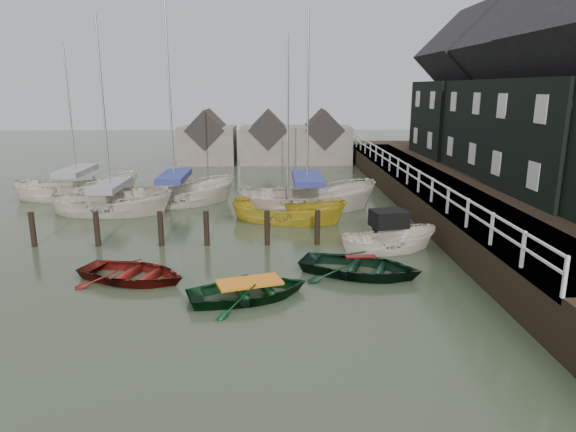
{
  "coord_description": "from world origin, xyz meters",
  "views": [
    {
      "loc": [
        1.52,
        -16.62,
        6.12
      ],
      "look_at": [
        2.01,
        2.13,
        1.4
      ],
      "focal_mm": 32.0,
      "sensor_mm": 36.0,
      "label": 1
    }
  ],
  "objects_px": {
    "sailboat_a": "(112,212)",
    "sailboat_d": "(307,208)",
    "sailboat_c": "(288,221)",
    "rowboat_green": "(250,298)",
    "sailboat_b": "(176,203)",
    "sailboat_e": "(79,197)",
    "rowboat_dkgreen": "(360,274)",
    "motorboat": "(389,248)",
    "rowboat_red": "(133,280)"
  },
  "relations": [
    {
      "from": "sailboat_e",
      "to": "sailboat_d",
      "type": "bearing_deg",
      "value": -113.79
    },
    {
      "from": "sailboat_c",
      "to": "sailboat_a",
      "type": "bearing_deg",
      "value": 95.06
    },
    {
      "from": "rowboat_green",
      "to": "sailboat_d",
      "type": "xyz_separation_m",
      "value": [
        2.42,
        11.39,
        0.06
      ]
    },
    {
      "from": "sailboat_a",
      "to": "sailboat_c",
      "type": "distance_m",
      "value": 8.86
    },
    {
      "from": "motorboat",
      "to": "sailboat_a",
      "type": "relative_size",
      "value": 0.38
    },
    {
      "from": "rowboat_red",
      "to": "rowboat_dkgreen",
      "type": "bearing_deg",
      "value": -67.39
    },
    {
      "from": "rowboat_red",
      "to": "motorboat",
      "type": "distance_m",
      "value": 9.46
    },
    {
      "from": "rowboat_red",
      "to": "sailboat_d",
      "type": "bearing_deg",
      "value": -12.57
    },
    {
      "from": "rowboat_green",
      "to": "sailboat_c",
      "type": "relative_size",
      "value": 0.39
    },
    {
      "from": "rowboat_green",
      "to": "rowboat_dkgreen",
      "type": "height_order",
      "value": "rowboat_dkgreen"
    },
    {
      "from": "sailboat_a",
      "to": "sailboat_c",
      "type": "relative_size",
      "value": 1.13
    },
    {
      "from": "sailboat_c",
      "to": "sailboat_d",
      "type": "xyz_separation_m",
      "value": [
        1.05,
        2.35,
        0.05
      ]
    },
    {
      "from": "rowboat_dkgreen",
      "to": "sailboat_d",
      "type": "height_order",
      "value": "sailboat_d"
    },
    {
      "from": "rowboat_green",
      "to": "motorboat",
      "type": "height_order",
      "value": "motorboat"
    },
    {
      "from": "sailboat_d",
      "to": "sailboat_e",
      "type": "bearing_deg",
      "value": 71.84
    },
    {
      "from": "motorboat",
      "to": "sailboat_e",
      "type": "distance_m",
      "value": 18.59
    },
    {
      "from": "rowboat_red",
      "to": "sailboat_a",
      "type": "distance_m",
      "value": 9.8
    },
    {
      "from": "sailboat_e",
      "to": "rowboat_green",
      "type": "bearing_deg",
      "value": -154.25
    },
    {
      "from": "sailboat_a",
      "to": "sailboat_d",
      "type": "bearing_deg",
      "value": -84.11
    },
    {
      "from": "motorboat",
      "to": "rowboat_red",
      "type": "bearing_deg",
      "value": 95.5
    },
    {
      "from": "sailboat_b",
      "to": "sailboat_d",
      "type": "bearing_deg",
      "value": -122.68
    },
    {
      "from": "rowboat_dkgreen",
      "to": "sailboat_c",
      "type": "bearing_deg",
      "value": 39.25
    },
    {
      "from": "rowboat_dkgreen",
      "to": "motorboat",
      "type": "bearing_deg",
      "value": -8.99
    },
    {
      "from": "sailboat_c",
      "to": "motorboat",
      "type": "bearing_deg",
      "value": -124.94
    },
    {
      "from": "motorboat",
      "to": "sailboat_e",
      "type": "bearing_deg",
      "value": 44.63
    },
    {
      "from": "rowboat_green",
      "to": "sailboat_a",
      "type": "xyz_separation_m",
      "value": [
        -7.33,
        10.72,
        0.06
      ]
    },
    {
      "from": "sailboat_b",
      "to": "sailboat_a",
      "type": "bearing_deg",
      "value": 103.84
    },
    {
      "from": "sailboat_a",
      "to": "sailboat_c",
      "type": "xyz_separation_m",
      "value": [
        8.7,
        -1.67,
        -0.05
      ]
    },
    {
      "from": "rowboat_green",
      "to": "sailboat_a",
      "type": "height_order",
      "value": "sailboat_a"
    },
    {
      "from": "sailboat_d",
      "to": "sailboat_e",
      "type": "xyz_separation_m",
      "value": [
        -12.85,
        3.2,
        -0.0
      ]
    },
    {
      "from": "sailboat_d",
      "to": "sailboat_e",
      "type": "relative_size",
      "value": 1.33
    },
    {
      "from": "sailboat_e",
      "to": "sailboat_b",
      "type": "bearing_deg",
      "value": -117.62
    },
    {
      "from": "sailboat_b",
      "to": "sailboat_e",
      "type": "height_order",
      "value": "sailboat_b"
    },
    {
      "from": "rowboat_red",
      "to": "rowboat_dkgreen",
      "type": "xyz_separation_m",
      "value": [
        7.5,
        0.34,
        0.0
      ]
    },
    {
      "from": "sailboat_c",
      "to": "sailboat_b",
      "type": "bearing_deg",
      "value": 74.23
    },
    {
      "from": "rowboat_red",
      "to": "sailboat_e",
      "type": "height_order",
      "value": "sailboat_e"
    },
    {
      "from": "sailboat_c",
      "to": "rowboat_dkgreen",
      "type": "bearing_deg",
      "value": -146.64
    },
    {
      "from": "rowboat_green",
      "to": "rowboat_dkgreen",
      "type": "distance_m",
      "value": 4.08
    },
    {
      "from": "rowboat_green",
      "to": "sailboat_d",
      "type": "distance_m",
      "value": 11.65
    },
    {
      "from": "rowboat_dkgreen",
      "to": "motorboat",
      "type": "xyz_separation_m",
      "value": [
        1.51,
        2.54,
        0.12
      ]
    },
    {
      "from": "rowboat_red",
      "to": "sailboat_c",
      "type": "bearing_deg",
      "value": -14.98
    },
    {
      "from": "rowboat_green",
      "to": "motorboat",
      "type": "xyz_separation_m",
      "value": [
        5.13,
        4.42,
        0.12
      ]
    },
    {
      "from": "sailboat_b",
      "to": "motorboat",
      "type": "bearing_deg",
      "value": -152.52
    },
    {
      "from": "rowboat_green",
      "to": "sailboat_b",
      "type": "height_order",
      "value": "sailboat_b"
    },
    {
      "from": "rowboat_green",
      "to": "sailboat_d",
      "type": "height_order",
      "value": "sailboat_d"
    },
    {
      "from": "rowboat_red",
      "to": "rowboat_green",
      "type": "distance_m",
      "value": 4.17
    },
    {
      "from": "rowboat_dkgreen",
      "to": "sailboat_d",
      "type": "relative_size",
      "value": 0.31
    },
    {
      "from": "rowboat_dkgreen",
      "to": "sailboat_d",
      "type": "xyz_separation_m",
      "value": [
        -1.2,
        9.51,
        0.06
      ]
    },
    {
      "from": "rowboat_dkgreen",
      "to": "rowboat_green",
      "type": "bearing_deg",
      "value": 139.34
    },
    {
      "from": "sailboat_a",
      "to": "sailboat_d",
      "type": "xyz_separation_m",
      "value": [
        9.75,
        0.68,
        -0.0
      ]
    }
  ]
}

